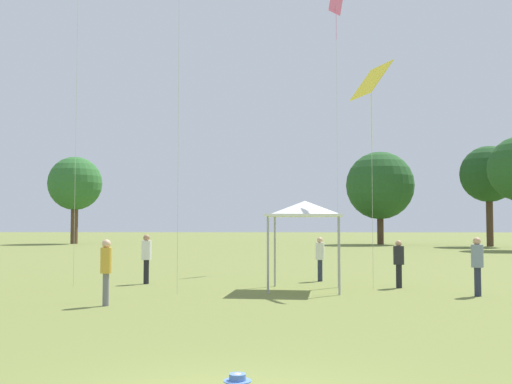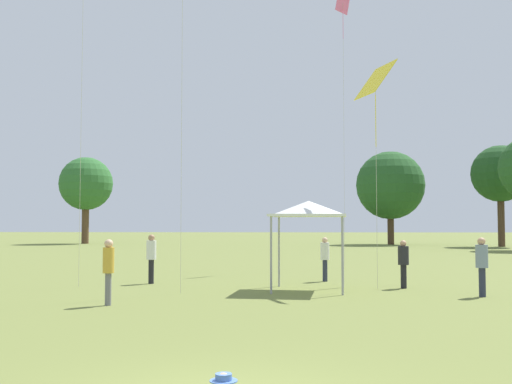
# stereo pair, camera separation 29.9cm
# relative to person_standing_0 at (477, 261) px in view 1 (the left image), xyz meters

# --- Properties ---
(person_standing_0) EXTENTS (0.46, 0.46, 1.79)m
(person_standing_0) POSITION_rel_person_standing_0_xyz_m (0.00, 0.00, 0.00)
(person_standing_0) COLOR #282D42
(person_standing_0) RESTS_ON ground
(person_standing_1) EXTENTS (0.49, 0.49, 1.81)m
(person_standing_1) POSITION_rel_person_standing_0_xyz_m (-10.92, 3.34, 0.01)
(person_standing_1) COLOR black
(person_standing_1) RESTS_ON ground
(person_standing_2) EXTENTS (0.42, 0.42, 1.69)m
(person_standing_2) POSITION_rel_person_standing_0_xyz_m (-4.47, 4.58, -0.06)
(person_standing_2) COLOR #282D42
(person_standing_2) RESTS_ON ground
(person_standing_3) EXTENTS (0.43, 0.43, 1.78)m
(person_standing_3) POSITION_rel_person_standing_0_xyz_m (-10.70, -2.54, 0.02)
(person_standing_3) COLOR slate
(person_standing_3) RESTS_ON ground
(person_standing_4) EXTENTS (0.49, 0.49, 1.64)m
(person_standing_4) POSITION_rel_person_standing_0_xyz_m (-1.93, 2.27, -0.10)
(person_standing_4) COLOR black
(person_standing_4) RESTS_ON ground
(canopy_tent) EXTENTS (2.69, 2.69, 2.97)m
(canopy_tent) POSITION_rel_person_standing_0_xyz_m (-5.18, 1.41, 1.61)
(canopy_tent) COLOR white
(canopy_tent) RESTS_ON ground
(kite_0) EXTENTS (1.38, 1.70, 7.74)m
(kite_0) POSITION_rel_person_standing_0_xyz_m (-2.85, 2.00, 5.98)
(kite_0) COLOR yellow
(kite_0) RESTS_ON ground
(kite_1) EXTENTS (0.86, 1.00, 14.26)m
(kite_1) POSITION_rel_person_standing_0_xyz_m (-3.04, 12.20, 12.19)
(kite_1) COLOR pink
(kite_1) RESTS_ON ground
(distant_tree_0) EXTENTS (5.92, 5.92, 9.67)m
(distant_tree_0) POSITION_rel_person_standing_0_xyz_m (-28.71, 46.97, 5.57)
(distant_tree_0) COLOR brown
(distant_tree_0) RESTS_ON ground
(distant_tree_1) EXTENTS (5.50, 5.50, 9.84)m
(distant_tree_1) POSITION_rel_person_standing_0_xyz_m (14.51, 40.61, 5.96)
(distant_tree_1) COLOR #473323
(distant_tree_1) RESTS_ON ground
(distant_tree_2) EXTENTS (7.28, 7.28, 9.98)m
(distant_tree_2) POSITION_rel_person_standing_0_xyz_m (4.84, 46.12, 5.24)
(distant_tree_2) COLOR #473323
(distant_tree_2) RESTS_ON ground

